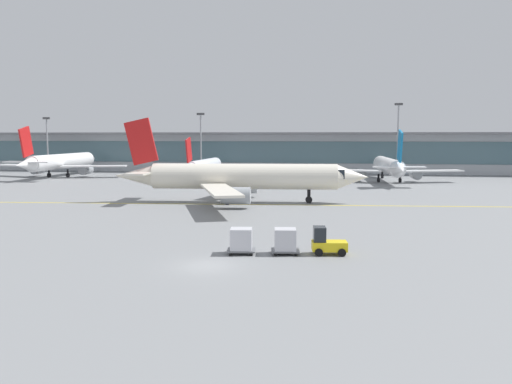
{
  "coord_description": "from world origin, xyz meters",
  "views": [
    {
      "loc": [
        8.65,
        -33.96,
        8.89
      ],
      "look_at": [
        0.33,
        19.44,
        3.0
      ],
      "focal_mm": 36.51,
      "sensor_mm": 36.0,
      "label": 1
    }
  ],
  "objects_px": {
    "gate_airplane_0": "(62,162)",
    "cargo_dolly_trailing": "(241,240)",
    "taxiing_regional_jet": "(241,177)",
    "baggage_tug": "(326,243)",
    "gate_airplane_1": "(204,166)",
    "gate_airplane_2": "(388,166)",
    "cargo_dolly_lead": "(285,240)",
    "apron_light_mast_2": "(398,136)",
    "apron_light_mast_1": "(201,141)",
    "apron_light_mast_0": "(47,142)"
  },
  "relations": [
    {
      "from": "baggage_tug",
      "to": "apron_light_mast_0",
      "type": "distance_m",
      "value": 105.32
    },
    {
      "from": "gate_airplane_0",
      "to": "cargo_dolly_trailing",
      "type": "bearing_deg",
      "value": -142.2
    },
    {
      "from": "taxiing_regional_jet",
      "to": "baggage_tug",
      "type": "relative_size",
      "value": 12.34
    },
    {
      "from": "cargo_dolly_lead",
      "to": "apron_light_mast_1",
      "type": "distance_m",
      "value": 83.18
    },
    {
      "from": "gate_airplane_0",
      "to": "baggage_tug",
      "type": "relative_size",
      "value": 11.68
    },
    {
      "from": "gate_airplane_1",
      "to": "apron_light_mast_0",
      "type": "xyz_separation_m",
      "value": [
        -42.5,
        12.82,
        4.75
      ]
    },
    {
      "from": "gate_airplane_1",
      "to": "taxiing_regional_jet",
      "type": "distance_m",
      "value": 40.29
    },
    {
      "from": "gate_airplane_2",
      "to": "apron_light_mast_1",
      "type": "relative_size",
      "value": 2.13
    },
    {
      "from": "cargo_dolly_trailing",
      "to": "apron_light_mast_2",
      "type": "height_order",
      "value": "apron_light_mast_2"
    },
    {
      "from": "baggage_tug",
      "to": "cargo_dolly_trailing",
      "type": "distance_m",
      "value": 6.4
    },
    {
      "from": "gate_airplane_0",
      "to": "apron_light_mast_2",
      "type": "height_order",
      "value": "apron_light_mast_2"
    },
    {
      "from": "baggage_tug",
      "to": "gate_airplane_2",
      "type": "bearing_deg",
      "value": 73.55
    },
    {
      "from": "apron_light_mast_0",
      "to": "gate_airplane_1",
      "type": "bearing_deg",
      "value": -16.79
    },
    {
      "from": "cargo_dolly_lead",
      "to": "cargo_dolly_trailing",
      "type": "distance_m",
      "value": 3.31
    },
    {
      "from": "taxiing_regional_jet",
      "to": "cargo_dolly_trailing",
      "type": "bearing_deg",
      "value": -84.34
    },
    {
      "from": "baggage_tug",
      "to": "cargo_dolly_trailing",
      "type": "height_order",
      "value": "baggage_tug"
    },
    {
      "from": "gate_airplane_2",
      "to": "apron_light_mast_2",
      "type": "relative_size",
      "value": 1.87
    },
    {
      "from": "baggage_tug",
      "to": "gate_airplane_0",
      "type": "bearing_deg",
      "value": 124.29
    },
    {
      "from": "cargo_dolly_trailing",
      "to": "apron_light_mast_1",
      "type": "distance_m",
      "value": 82.56
    },
    {
      "from": "gate_airplane_1",
      "to": "cargo_dolly_trailing",
      "type": "distance_m",
      "value": 70.17
    },
    {
      "from": "baggage_tug",
      "to": "gate_airplane_1",
      "type": "bearing_deg",
      "value": 104.75
    },
    {
      "from": "apron_light_mast_0",
      "to": "apron_light_mast_2",
      "type": "height_order",
      "value": "apron_light_mast_2"
    },
    {
      "from": "gate_airplane_1",
      "to": "apron_light_mast_2",
      "type": "bearing_deg",
      "value": -69.7
    },
    {
      "from": "gate_airplane_2",
      "to": "taxiing_regional_jet",
      "type": "relative_size",
      "value": 0.88
    },
    {
      "from": "cargo_dolly_lead",
      "to": "gate_airplane_0",
      "type": "bearing_deg",
      "value": 122.59
    },
    {
      "from": "cargo_dolly_trailing",
      "to": "apron_light_mast_1",
      "type": "bearing_deg",
      "value": 99.79
    },
    {
      "from": "taxiing_regional_jet",
      "to": "cargo_dolly_lead",
      "type": "bearing_deg",
      "value": -78.12
    },
    {
      "from": "gate_airplane_2",
      "to": "gate_airplane_1",
      "type": "bearing_deg",
      "value": 83.12
    },
    {
      "from": "gate_airplane_2",
      "to": "apron_light_mast_2",
      "type": "xyz_separation_m",
      "value": [
        3.39,
        16.26,
        5.71
      ]
    },
    {
      "from": "gate_airplane_0",
      "to": "gate_airplane_2",
      "type": "relative_size",
      "value": 1.08
    },
    {
      "from": "cargo_dolly_lead",
      "to": "apron_light_mast_1",
      "type": "xyz_separation_m",
      "value": [
        -27.25,
        78.31,
        6.64
      ]
    },
    {
      "from": "gate_airplane_2",
      "to": "cargo_dolly_lead",
      "type": "distance_m",
      "value": 65.87
    },
    {
      "from": "apron_light_mast_0",
      "to": "apron_light_mast_2",
      "type": "relative_size",
      "value": 0.83
    },
    {
      "from": "cargo_dolly_lead",
      "to": "gate_airplane_1",
      "type": "bearing_deg",
      "value": 102.33
    },
    {
      "from": "taxiing_regional_jet",
      "to": "apron_light_mast_1",
      "type": "relative_size",
      "value": 2.43
    },
    {
      "from": "cargo_dolly_lead",
      "to": "apron_light_mast_1",
      "type": "height_order",
      "value": "apron_light_mast_1"
    },
    {
      "from": "gate_airplane_0",
      "to": "apron_light_mast_1",
      "type": "relative_size",
      "value": 2.3
    },
    {
      "from": "gate_airplane_2",
      "to": "apron_light_mast_2",
      "type": "height_order",
      "value": "apron_light_mast_2"
    },
    {
      "from": "apron_light_mast_1",
      "to": "apron_light_mast_2",
      "type": "height_order",
      "value": "apron_light_mast_2"
    },
    {
      "from": "apron_light_mast_1",
      "to": "gate_airplane_2",
      "type": "bearing_deg",
      "value": -18.79
    },
    {
      "from": "baggage_tug",
      "to": "cargo_dolly_lead",
      "type": "bearing_deg",
      "value": 180.0
    },
    {
      "from": "apron_light_mast_0",
      "to": "apron_light_mast_1",
      "type": "bearing_deg",
      "value": -1.83
    },
    {
      "from": "gate_airplane_1",
      "to": "baggage_tug",
      "type": "bearing_deg",
      "value": -156.8
    },
    {
      "from": "gate_airplane_0",
      "to": "taxiing_regional_jet",
      "type": "relative_size",
      "value": 0.95
    },
    {
      "from": "cargo_dolly_lead",
      "to": "cargo_dolly_trailing",
      "type": "height_order",
      "value": "same"
    },
    {
      "from": "baggage_tug",
      "to": "apron_light_mast_2",
      "type": "bearing_deg",
      "value": 73.05
    },
    {
      "from": "taxiing_regional_jet",
      "to": "apron_light_mast_0",
      "type": "height_order",
      "value": "apron_light_mast_0"
    },
    {
      "from": "taxiing_regional_jet",
      "to": "baggage_tug",
      "type": "height_order",
      "value": "taxiing_regional_jet"
    },
    {
      "from": "cargo_dolly_lead",
      "to": "cargo_dolly_trailing",
      "type": "relative_size",
      "value": 1.0
    },
    {
      "from": "gate_airplane_2",
      "to": "cargo_dolly_trailing",
      "type": "height_order",
      "value": "gate_airplane_2"
    }
  ]
}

